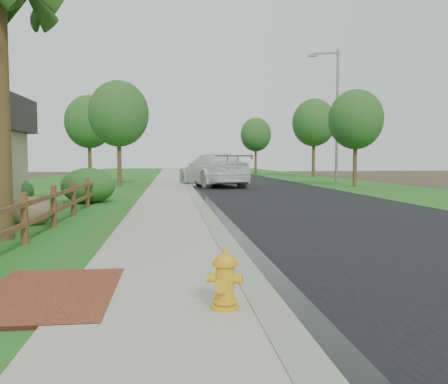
{
  "coord_description": "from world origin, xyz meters",
  "views": [
    {
      "loc": [
        -0.69,
        -6.98,
        1.76
      ],
      "look_at": [
        0.68,
        5.16,
        0.9
      ],
      "focal_mm": 38.0,
      "sensor_mm": 36.0,
      "label": 1
    }
  ],
  "objects": [
    {
      "name": "sidewalk",
      "position": [
        -0.9,
        35.0,
        0.05
      ],
      "size": [
        2.2,
        90.0,
        0.1
      ],
      "primitive_type": "cube",
      "color": "#A39A8E",
      "rests_on": "ground"
    },
    {
      "name": "ranch_fence",
      "position": [
        -3.6,
        6.4,
        0.62
      ],
      "size": [
        0.12,
        16.92,
        1.1
      ],
      "color": "#4E251A",
      "rests_on": "ground"
    },
    {
      "name": "tree_near_right",
      "position": [
        10.63,
        21.23,
        4.17
      ],
      "size": [
        3.35,
        3.35,
        6.02
      ],
      "color": "#3C2A18",
      "rests_on": "ground"
    },
    {
      "name": "streetlight",
      "position": [
        11.27,
        26.89,
        5.47
      ],
      "size": [
        2.17,
        0.88,
        9.66
      ],
      "color": "gray",
      "rests_on": "ground"
    },
    {
      "name": "tree_mid_left",
      "position": [
        -7.0,
        31.22,
        4.64
      ],
      "size": [
        3.76,
        3.76,
        6.72
      ],
      "color": "#3C2A18",
      "rests_on": "ground"
    },
    {
      "name": "road",
      "position": [
        4.6,
        35.0,
        0.01
      ],
      "size": [
        8.0,
        90.0,
        0.02
      ],
      "primitive_type": "cube",
      "color": "black",
      "rests_on": "ground"
    },
    {
      "name": "lawn_near",
      "position": [
        -8.0,
        35.0,
        0.02
      ],
      "size": [
        9.0,
        90.0,
        0.04
      ],
      "primitive_type": "cube",
      "color": "#1A5B1E",
      "rests_on": "ground"
    },
    {
      "name": "dark_car_mid",
      "position": [
        4.25,
        32.82,
        0.72
      ],
      "size": [
        2.77,
        4.41,
        1.4
      ],
      "primitive_type": "imported",
      "rotation": [
        0.0,
        0.0,
        2.85
      ],
      "color": "black",
      "rests_on": "road"
    },
    {
      "name": "white_suv",
      "position": [
        2.0,
        23.24,
        1.05
      ],
      "size": [
        4.66,
        7.59,
        2.05
      ],
      "primitive_type": "imported",
      "rotation": [
        0.0,
        0.0,
        3.41
      ],
      "color": "white",
      "rests_on": "road"
    },
    {
      "name": "dark_car_far",
      "position": [
        5.47,
        42.72,
        0.71
      ],
      "size": [
        2.14,
        4.36,
        1.38
      ],
      "primitive_type": "imported",
      "rotation": [
        0.0,
        0.0,
        0.17
      ],
      "color": "black",
      "rests_on": "road"
    },
    {
      "name": "brick_patch",
      "position": [
        -2.2,
        -1.0,
        0.06
      ],
      "size": [
        1.6,
        2.4,
        0.11
      ],
      "primitive_type": "cube",
      "color": "maroon",
      "rests_on": "ground"
    },
    {
      "name": "shrub_c",
      "position": [
        -6.5,
        11.13,
        0.55
      ],
      "size": [
        1.73,
        1.73,
        1.11
      ],
      "primitive_type": "ellipsoid",
      "rotation": [
        0.0,
        0.0,
        -0.14
      ],
      "color": "#1B4E1E",
      "rests_on": "ground"
    },
    {
      "name": "tree_far_right",
      "position": [
        9.0,
        46.64,
        4.51
      ],
      "size": [
        3.5,
        3.5,
        6.45
      ],
      "color": "#3C2A18",
      "rests_on": "ground"
    },
    {
      "name": "tree_near_left",
      "position": [
        -3.9,
        23.43,
        4.57
      ],
      "size": [
        3.75,
        3.75,
        6.64
      ],
      "color": "#3C2A18",
      "rests_on": "ground"
    },
    {
      "name": "shrub_d",
      "position": [
        -3.9,
        12.01,
        0.71
      ],
      "size": [
        2.16,
        2.16,
        1.41
      ],
      "primitive_type": "ellipsoid",
      "rotation": [
        0.0,
        0.0,
        -0.04
      ],
      "color": "#1B4E1E",
      "rests_on": "ground"
    },
    {
      "name": "fire_hydrant",
      "position": [
        -0.1,
        -1.86,
        0.41
      ],
      "size": [
        0.44,
        0.36,
        0.67
      ],
      "color": "gold",
      "rests_on": "sidewalk"
    },
    {
      "name": "verge_far",
      "position": [
        11.5,
        35.0,
        0.02
      ],
      "size": [
        6.0,
        90.0,
        0.04
      ],
      "primitive_type": "cube",
      "color": "#1A5B1E",
      "rests_on": "ground"
    },
    {
      "name": "tree_mid_right",
      "position": [
        13.0,
        37.51,
        5.22
      ],
      "size": [
        4.15,
        4.15,
        7.52
      ],
      "color": "#3C2A18",
      "rests_on": "ground"
    },
    {
      "name": "grass_strip",
      "position": [
        -2.8,
        35.0,
        0.03
      ],
      "size": [
        1.6,
        90.0,
        0.06
      ],
      "primitive_type": "cube",
      "color": "#1A5B1E",
      "rests_on": "ground"
    },
    {
      "name": "curb",
      "position": [
        0.4,
        35.0,
        0.06
      ],
      "size": [
        0.4,
        90.0,
        0.12
      ],
      "primitive_type": "cube",
      "color": "gray",
      "rests_on": "ground"
    },
    {
      "name": "ground",
      "position": [
        0.0,
        0.0,
        0.0
      ],
      "size": [
        120.0,
        120.0,
        0.0
      ],
      "primitive_type": "plane",
      "color": "#372A1E"
    },
    {
      "name": "wet_gutter",
      "position": [
        0.75,
        35.0,
        0.02
      ],
      "size": [
        0.5,
        90.0,
        0.0
      ],
      "primitive_type": "cube",
      "color": "black",
      "rests_on": "road"
    },
    {
      "name": "boulder",
      "position": [
        -4.35,
        5.82,
        0.39
      ],
      "size": [
        1.25,
        0.99,
        0.78
      ],
      "primitive_type": "ellipsoid",
      "rotation": [
        0.0,
        0.0,
        0.1
      ],
      "color": "brown",
      "rests_on": "ground"
    }
  ]
}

